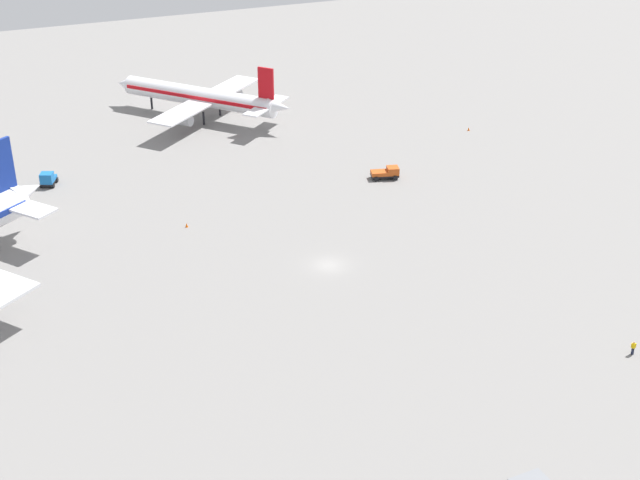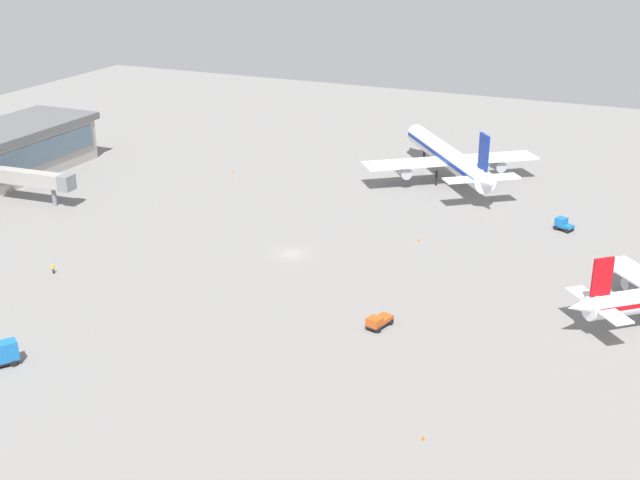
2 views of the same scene
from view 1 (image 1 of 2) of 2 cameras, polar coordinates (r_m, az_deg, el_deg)
name	(u,v)px [view 1 (image 1 of 2)]	position (r m, az deg, el deg)	size (l,w,h in m)	color
ground	(329,265)	(120.28, 0.56, -1.59)	(288.00, 288.00, 0.00)	gray
airplane_at_gate	(201,97)	(172.94, -7.46, 8.91)	(28.65, 31.20, 11.62)	white
pushback_tractor	(386,173)	(146.31, 4.19, 4.23)	(4.74, 3.10, 1.90)	black
baggage_tug	(48,179)	(149.47, -16.71, 3.70)	(3.20, 3.68, 2.30)	black
ground_crew_worker	(633,348)	(108.04, 19.07, -6.41)	(0.54, 0.50, 1.67)	#1E2338
safety_cone_near_gate	(187,225)	(131.61, -8.37, 0.93)	(0.44, 0.44, 0.60)	#EA590C
safety_cone_far_side	(469,129)	(168.73, 9.31, 6.90)	(0.44, 0.44, 0.60)	#EA590C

